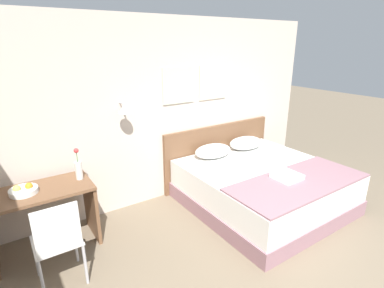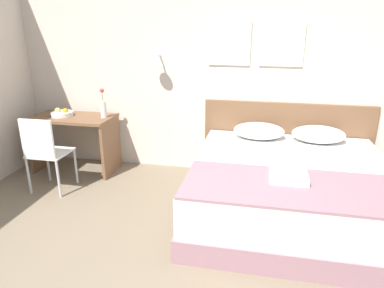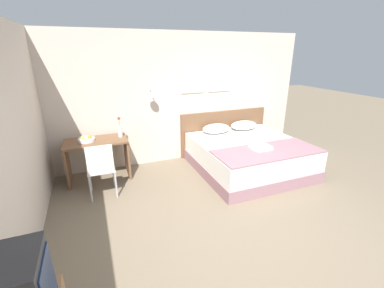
# 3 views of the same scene
# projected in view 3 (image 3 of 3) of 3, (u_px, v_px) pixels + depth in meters

# --- Properties ---
(ground_plane) EXTENTS (24.00, 24.00, 0.00)m
(ground_plane) POSITION_uv_depth(u_px,v_px,m) (253.00, 244.00, 3.22)
(ground_plane) COLOR #756651
(wall_back) EXTENTS (5.79, 0.31, 2.65)m
(wall_back) POSITION_uv_depth(u_px,v_px,m) (177.00, 99.00, 5.35)
(wall_back) COLOR beige
(wall_back) RESTS_ON ground_plane
(bed) EXTENTS (1.99, 2.02, 0.60)m
(bed) POSITION_uv_depth(u_px,v_px,m) (248.00, 156.00, 5.14)
(bed) COLOR gray
(bed) RESTS_ON ground_plane
(headboard) EXTENTS (2.11, 0.06, 0.99)m
(headboard) POSITION_uv_depth(u_px,v_px,m) (224.00, 132.00, 5.98)
(headboard) COLOR brown
(headboard) RESTS_ON ground_plane
(pillow_left) EXTENTS (0.61, 0.42, 0.19)m
(pillow_left) POSITION_uv_depth(u_px,v_px,m) (216.00, 129.00, 5.54)
(pillow_left) COLOR white
(pillow_left) RESTS_ON bed
(pillow_right) EXTENTS (0.61, 0.42, 0.19)m
(pillow_right) POSITION_uv_depth(u_px,v_px,m) (244.00, 125.00, 5.78)
(pillow_right) COLOR white
(pillow_right) RESTS_ON bed
(throw_blanket) EXTENTS (1.93, 0.81, 0.02)m
(throw_blanket) POSITION_uv_depth(u_px,v_px,m) (268.00, 151.00, 4.52)
(throw_blanket) COLOR gray
(throw_blanket) RESTS_ON bed
(folded_towel_near_foot) EXTENTS (0.33, 0.31, 0.06)m
(folded_towel_near_foot) POSITION_uv_depth(u_px,v_px,m) (260.00, 147.00, 4.61)
(folded_towel_near_foot) COLOR white
(folded_towel_near_foot) RESTS_ON throw_blanket
(desk) EXTENTS (1.08, 0.59, 0.77)m
(desk) POSITION_uv_depth(u_px,v_px,m) (97.00, 153.00, 4.69)
(desk) COLOR brown
(desk) RESTS_ON ground_plane
(desk_chair) EXTENTS (0.43, 0.43, 0.93)m
(desk_chair) POSITION_uv_depth(u_px,v_px,m) (101.00, 166.00, 4.07)
(desk_chair) COLOR white
(desk_chair) RESTS_ON ground_plane
(fruit_bowl) EXTENTS (0.29, 0.29, 0.11)m
(fruit_bowl) POSITION_uv_depth(u_px,v_px,m) (87.00, 139.00, 4.54)
(fruit_bowl) COLOR silver
(fruit_bowl) RESTS_ON desk
(flower_vase) EXTENTS (0.08, 0.08, 0.38)m
(flower_vase) POSITION_uv_depth(u_px,v_px,m) (120.00, 130.00, 4.74)
(flower_vase) COLOR silver
(flower_vase) RESTS_ON desk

